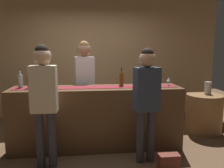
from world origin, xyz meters
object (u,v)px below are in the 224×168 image
object	(u,v)px
round_side_table	(204,113)
wine_glass_near_customer	(41,82)
vase_on_side_table	(208,88)
customer_sipping	(147,94)
customer_browsing	(44,93)
wine_glass_mid_counter	(169,80)
wine_bottle_green	(30,81)
bartender	(85,77)
wine_bottle_clear	(20,81)
handbag	(169,162)
wine_bottle_amber	(121,79)

from	to	relation	value
round_side_table	wine_glass_near_customer	bearing A→B (deg)	-169.34
wine_glass_near_customer	vase_on_side_table	size ratio (longest dim) A/B	0.60
customer_sipping	vase_on_side_table	distance (m)	1.85
customer_sipping	customer_browsing	xyz separation A→B (m)	(-1.38, 0.00, 0.03)
wine_glass_mid_counter	customer_sipping	size ratio (longest dim) A/B	0.09
wine_bottle_green	bartender	world-z (taller)	bartender
bartender	customer_sipping	world-z (taller)	bartender
wine_bottle_clear	customer_sipping	bearing A→B (deg)	-19.34
wine_bottle_green	handbag	distance (m)	2.37
round_side_table	vase_on_side_table	world-z (taller)	vase_on_side_table
vase_on_side_table	handbag	size ratio (longest dim) A/B	0.86
round_side_table	wine_bottle_clear	bearing A→B (deg)	-173.25
customer_browsing	wine_glass_mid_counter	bearing A→B (deg)	17.72
customer_browsing	round_side_table	bearing A→B (deg)	21.03
vase_on_side_table	wine_bottle_green	bearing A→B (deg)	-171.69
wine_bottle_green	handbag	bearing A→B (deg)	-24.37
wine_bottle_amber	vase_on_side_table	size ratio (longest dim) A/B	1.26
wine_bottle_amber	wine_glass_mid_counter	bearing A→B (deg)	-4.85
wine_bottle_amber	customer_browsing	world-z (taller)	customer_browsing
customer_browsing	vase_on_side_table	bearing A→B (deg)	21.33
customer_browsing	vase_on_side_table	distance (m)	3.08
bartender	wine_bottle_clear	bearing A→B (deg)	16.24
wine_bottle_amber	round_side_table	bearing A→B (deg)	12.95
wine_glass_near_customer	customer_sipping	distance (m)	1.58
customer_browsing	handbag	world-z (taller)	customer_browsing
wine_bottle_green	wine_glass_near_customer	size ratio (longest dim) A/B	2.10
wine_bottle_amber	vase_on_side_table	bearing A→B (deg)	13.81
customer_browsing	customer_sipping	bearing A→B (deg)	0.61
bartender	customer_browsing	bearing A→B (deg)	54.73
vase_on_side_table	bartender	bearing A→B (deg)	178.18
wine_bottle_clear	wine_bottle_green	distance (m)	0.15
customer_sipping	customer_browsing	bearing A→B (deg)	171.99
wine_bottle_green	wine_bottle_clear	bearing A→B (deg)	166.86
handbag	wine_bottle_amber	bearing A→B (deg)	118.85
wine_bottle_green	handbag	xyz separation A→B (m)	(1.96, -0.89, -1.00)
wine_glass_mid_counter	customer_browsing	xyz separation A→B (m)	(-1.91, -0.58, -0.08)
wine_bottle_green	customer_browsing	distance (m)	0.69
wine_bottle_clear	wine_glass_mid_counter	size ratio (longest dim) A/B	2.10
wine_bottle_clear	vase_on_side_table	size ratio (longest dim) A/B	1.26
customer_sipping	round_side_table	bearing A→B (deg)	28.32
wine_glass_near_customer	round_side_table	world-z (taller)	wine_glass_near_customer
handbag	bartender	bearing A→B (deg)	127.93
wine_bottle_clear	vase_on_side_table	xyz separation A→B (m)	(3.35, 0.43, -0.25)
wine_bottle_amber	vase_on_side_table	xyz separation A→B (m)	(1.75, 0.43, -0.25)
customer_sipping	wine_glass_mid_counter	bearing A→B (deg)	40.17
wine_glass_mid_counter	customer_sipping	world-z (taller)	customer_sipping
wine_glass_mid_counter	vase_on_side_table	size ratio (longest dim) A/B	0.60
wine_bottle_clear	handbag	world-z (taller)	wine_bottle_clear
wine_bottle_green	wine_glass_mid_counter	size ratio (longest dim) A/B	2.10
handbag	round_side_table	bearing A→B (deg)	48.29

